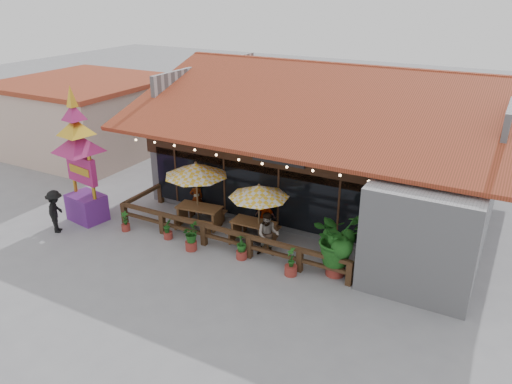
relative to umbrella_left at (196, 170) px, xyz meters
The scene contains 19 objects.
ground 4.52m from the umbrella_left, 13.24° to the right, with size 100.00×100.00×0.00m, color gray.
restaurant_building 6.98m from the umbrella_left, 55.27° to the left, with size 15.50×14.73×6.09m.
patio_railing 2.59m from the umbrella_left, 37.93° to the right, with size 10.00×2.60×0.92m.
neighbor_building 12.40m from the umbrella_left, 155.57° to the left, with size 8.40×8.40×4.22m.
umbrella_left is the anchor object (origin of this frame).
umbrella_right 3.00m from the umbrella_left, ahead, with size 2.82×2.82×2.46m.
picnic_table_left 1.84m from the umbrella_left, 36.26° to the right, with size 1.99×1.77×0.88m.
picnic_table_right 3.32m from the umbrella_left, ahead, with size 1.78×1.55×0.83m.
thai_sign_tower 4.84m from the umbrella_left, 156.80° to the right, with size 2.61×2.61×6.14m.
tropical_plant 6.54m from the umbrella_left, ahead, with size 2.16×2.27×2.45m.
diner_a 1.91m from the umbrella_left, 127.87° to the left, with size 0.56×0.37×1.55m, color #3B2013.
diner_b 4.14m from the umbrella_left, 13.67° to the right, with size 0.83×0.65×1.71m, color #3B2013.
diner_c 3.35m from the umbrella_left, 12.57° to the left, with size 0.86×0.36×1.46m, color #3B2013.
pedestrian 5.85m from the umbrella_left, 144.77° to the right, with size 1.15×0.66×1.78m, color black.
planter_a 3.61m from the umbrella_left, 139.91° to the right, with size 0.35×0.35×0.85m.
planter_b 2.63m from the umbrella_left, 101.04° to the right, with size 0.37×0.40×0.86m.
planter_c 2.84m from the umbrella_left, 62.60° to the right, with size 0.86×0.87×1.08m.
planter_d 3.92m from the umbrella_left, 27.98° to the right, with size 0.48×0.48×0.97m.
planter_e 5.69m from the umbrella_left, 18.94° to the right, with size 0.44×0.46×1.07m.
Camera 1 is at (7.33, -14.44, 9.37)m, focal length 35.00 mm.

